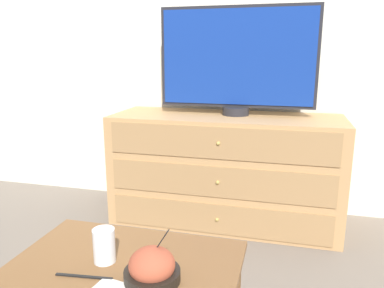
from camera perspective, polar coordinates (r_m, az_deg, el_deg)
ground_plane at (r=3.00m, az=4.42°, el=-8.84°), size 12.00×12.00×0.00m
wall_back at (r=2.80m, az=5.02°, el=16.75°), size 12.00×0.05×2.60m
dresser at (r=2.58m, az=5.08°, el=-3.86°), size 1.52×0.57×0.74m
tv at (r=2.50m, az=6.90°, el=12.57°), size 1.02×0.18×0.70m
coffee_table at (r=1.36m, az=-10.45°, el=-20.53°), size 0.77×0.55×0.46m
takeout_bowl at (r=1.22m, az=-6.11°, el=-18.30°), size 0.18×0.18×0.16m
drink_cup at (r=1.34m, az=-13.22°, el=-15.10°), size 0.07×0.07×0.12m
knife at (r=1.29m, az=-16.14°, el=-18.83°), size 0.19×0.03×0.01m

